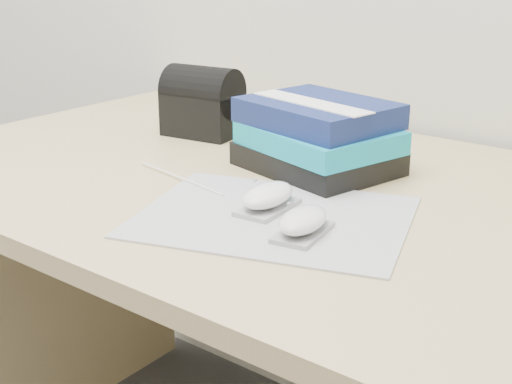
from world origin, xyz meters
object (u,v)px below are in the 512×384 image
Objects in this scene: mouse_front at (303,222)px; pouch at (203,102)px; book_stack at (318,136)px; mouse_rear at (268,197)px; desk at (364,320)px.

pouch is at bearing 145.55° from mouse_front.
book_stack is at bearing -10.13° from pouch.
book_stack is (-0.14, 0.25, 0.04)m from mouse_front.
mouse_rear is at bearing 153.62° from mouse_front.
mouse_front reaches higher than desk.
desk is 0.31m from book_stack.
mouse_rear is 0.21m from book_stack.
book_stack is 1.80× the size of pouch.
mouse_front is at bearing -83.22° from desk.
mouse_rear is 0.38× the size of book_stack.
book_stack reaches higher than mouse_front.
pouch is at bearing 169.79° from desk.
desk is 10.44× the size of pouch.
pouch is at bearing 143.70° from mouse_rear.
mouse_rear is at bearing -75.92° from book_stack.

